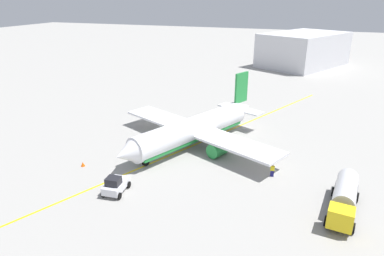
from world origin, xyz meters
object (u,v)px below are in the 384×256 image
at_px(airplane, 194,129).
at_px(pushback_tug, 115,185).
at_px(fuel_tanker, 344,197).
at_px(refueling_worker, 272,170).
at_px(safety_cone_nose, 83,164).

height_order(airplane, pushback_tug, airplane).
xyz_separation_m(airplane, pushback_tug, (16.18, -4.03, -1.63)).
relative_size(airplane, pushback_tug, 7.58).
distance_m(fuel_tanker, refueling_worker, 9.77).
bearing_deg(pushback_tug, fuel_tanker, 101.77).
relative_size(refueling_worker, safety_cone_nose, 2.72).
distance_m(fuel_tanker, pushback_tug, 25.64).
xyz_separation_m(airplane, safety_cone_nose, (11.94, -11.90, -2.33)).
relative_size(airplane, refueling_worker, 16.76).
height_order(airplane, fuel_tanker, airplane).
height_order(pushback_tug, safety_cone_nose, pushback_tug).
relative_size(fuel_tanker, refueling_worker, 5.98).
xyz_separation_m(pushback_tug, safety_cone_nose, (-4.24, -7.87, -0.69)).
distance_m(airplane, refueling_worker, 14.17).
bearing_deg(airplane, pushback_tug, -14.00).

